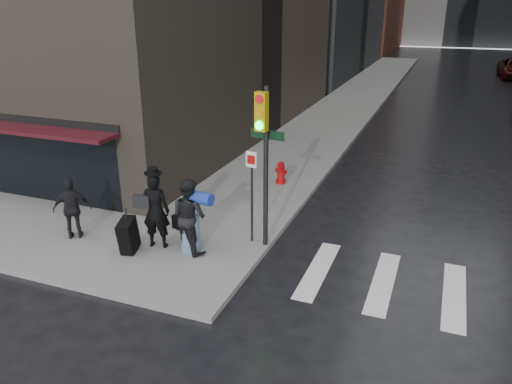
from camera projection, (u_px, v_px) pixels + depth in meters
ground at (175, 263)px, 12.79m from camera, size 140.00×140.00×0.00m
sidewalk_left at (362, 93)px, 36.27m from camera, size 4.00×50.00×0.15m
crosswalk at (493, 302)px, 11.12m from camera, size 8.50×3.00×0.01m
storefront at (12, 149)px, 16.16m from camera, size 8.40×1.11×2.83m
man_overcoat at (150, 215)px, 12.98m from camera, size 1.16×1.34×2.24m
man_jeans at (189, 215)px, 12.78m from camera, size 1.39×1.10×2.00m
man_greycoat at (72, 209)px, 13.57m from camera, size 1.07×0.90×1.72m
traffic_light at (263, 147)px, 12.44m from camera, size 1.05×0.56×4.24m
fire_hydrant at (281, 173)px, 17.89m from camera, size 0.48×0.36×0.82m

